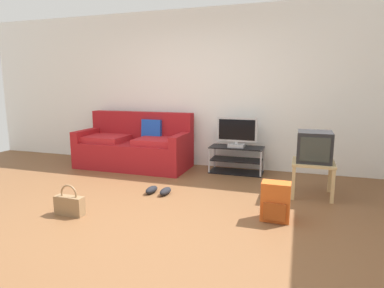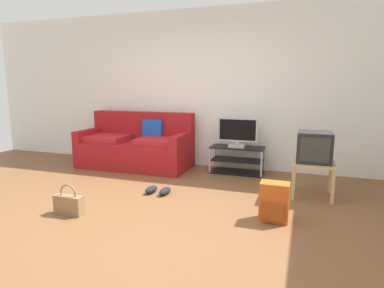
{
  "view_description": "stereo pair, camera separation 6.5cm",
  "coord_description": "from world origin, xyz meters",
  "px_view_note": "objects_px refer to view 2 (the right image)",
  "views": [
    {
      "loc": [
        1.59,
        -3.1,
        1.41
      ],
      "look_at": [
        0.18,
        1.17,
        0.61
      ],
      "focal_mm": 30.6,
      "sensor_mm": 36.0,
      "label": 1
    },
    {
      "loc": [
        1.65,
        -3.08,
        1.41
      ],
      "look_at": [
        0.18,
        1.17,
        0.61
      ],
      "focal_mm": 30.6,
      "sensor_mm": 36.0,
      "label": 2
    }
  ],
  "objects_px": {
    "flat_tv": "(238,133)",
    "side_table": "(313,167)",
    "tv_stand": "(237,160)",
    "handbag": "(69,204)",
    "crt_tv": "(314,147)",
    "backpack": "(274,202)",
    "couch": "(136,147)",
    "sneakers_pair": "(158,190)"
  },
  "relations": [
    {
      "from": "flat_tv",
      "to": "side_table",
      "type": "xyz_separation_m",
      "value": [
        1.14,
        -0.8,
        -0.29
      ]
    },
    {
      "from": "tv_stand",
      "to": "handbag",
      "type": "bearing_deg",
      "value": -121.1
    },
    {
      "from": "flat_tv",
      "to": "handbag",
      "type": "bearing_deg",
      "value": -121.34
    },
    {
      "from": "side_table",
      "to": "handbag",
      "type": "height_order",
      "value": "side_table"
    },
    {
      "from": "crt_tv",
      "to": "backpack",
      "type": "bearing_deg",
      "value": -111.87
    },
    {
      "from": "couch",
      "to": "tv_stand",
      "type": "distance_m",
      "value": 1.78
    },
    {
      "from": "tv_stand",
      "to": "sneakers_pair",
      "type": "bearing_deg",
      "value": -119.31
    },
    {
      "from": "backpack",
      "to": "couch",
      "type": "bearing_deg",
      "value": 141.83
    },
    {
      "from": "couch",
      "to": "sneakers_pair",
      "type": "xyz_separation_m",
      "value": [
        0.99,
        -1.23,
        -0.3
      ]
    },
    {
      "from": "couch",
      "to": "sneakers_pair",
      "type": "relative_size",
      "value": 5.84
    },
    {
      "from": "side_table",
      "to": "sneakers_pair",
      "type": "relative_size",
      "value": 1.56
    },
    {
      "from": "side_table",
      "to": "handbag",
      "type": "bearing_deg",
      "value": -149.22
    },
    {
      "from": "tv_stand",
      "to": "backpack",
      "type": "distance_m",
      "value": 1.94
    },
    {
      "from": "side_table",
      "to": "crt_tv",
      "type": "height_order",
      "value": "crt_tv"
    },
    {
      "from": "flat_tv",
      "to": "sneakers_pair",
      "type": "xyz_separation_m",
      "value": [
        -0.78,
        -1.36,
        -0.62
      ]
    },
    {
      "from": "crt_tv",
      "to": "sneakers_pair",
      "type": "relative_size",
      "value": 1.32
    },
    {
      "from": "tv_stand",
      "to": "crt_tv",
      "type": "xyz_separation_m",
      "value": [
        1.14,
        -0.81,
        0.43
      ]
    },
    {
      "from": "backpack",
      "to": "crt_tv",
      "type": "bearing_deg",
      "value": 62.86
    },
    {
      "from": "sneakers_pair",
      "to": "couch",
      "type": "bearing_deg",
      "value": 128.76
    },
    {
      "from": "tv_stand",
      "to": "flat_tv",
      "type": "bearing_deg",
      "value": -90.0
    },
    {
      "from": "side_table",
      "to": "crt_tv",
      "type": "xyz_separation_m",
      "value": [
        -0.0,
        0.02,
        0.27
      ]
    },
    {
      "from": "tv_stand",
      "to": "flat_tv",
      "type": "relative_size",
      "value": 1.34
    },
    {
      "from": "couch",
      "to": "flat_tv",
      "type": "xyz_separation_m",
      "value": [
        1.77,
        0.13,
        0.32
      ]
    },
    {
      "from": "side_table",
      "to": "backpack",
      "type": "xyz_separation_m",
      "value": [
        -0.39,
        -0.96,
        -0.18
      ]
    },
    {
      "from": "side_table",
      "to": "handbag",
      "type": "distance_m",
      "value": 2.99
    },
    {
      "from": "crt_tv",
      "to": "sneakers_pair",
      "type": "bearing_deg",
      "value": -163.28
    },
    {
      "from": "couch",
      "to": "sneakers_pair",
      "type": "bearing_deg",
      "value": -51.24
    },
    {
      "from": "couch",
      "to": "crt_tv",
      "type": "xyz_separation_m",
      "value": [
        2.91,
        -0.66,
        0.3
      ]
    },
    {
      "from": "couch",
      "to": "handbag",
      "type": "relative_size",
      "value": 5.57
    },
    {
      "from": "flat_tv",
      "to": "backpack",
      "type": "relative_size",
      "value": 1.54
    },
    {
      "from": "flat_tv",
      "to": "couch",
      "type": "bearing_deg",
      "value": -175.77
    },
    {
      "from": "flat_tv",
      "to": "handbag",
      "type": "relative_size",
      "value": 1.85
    },
    {
      "from": "couch",
      "to": "crt_tv",
      "type": "distance_m",
      "value": 3.0
    },
    {
      "from": "side_table",
      "to": "sneakers_pair",
      "type": "bearing_deg",
      "value": -163.72
    },
    {
      "from": "tv_stand",
      "to": "flat_tv",
      "type": "xyz_separation_m",
      "value": [
        0.0,
        -0.02,
        0.45
      ]
    },
    {
      "from": "tv_stand",
      "to": "handbag",
      "type": "relative_size",
      "value": 2.48
    },
    {
      "from": "flat_tv",
      "to": "sneakers_pair",
      "type": "height_order",
      "value": "flat_tv"
    },
    {
      "from": "side_table",
      "to": "handbag",
      "type": "xyz_separation_m",
      "value": [
        -2.56,
        -1.53,
        -0.26
      ]
    },
    {
      "from": "couch",
      "to": "sneakers_pair",
      "type": "distance_m",
      "value": 1.61
    },
    {
      "from": "crt_tv",
      "to": "handbag",
      "type": "height_order",
      "value": "crt_tv"
    },
    {
      "from": "flat_tv",
      "to": "sneakers_pair",
      "type": "bearing_deg",
      "value": -119.71
    },
    {
      "from": "couch",
      "to": "tv_stand",
      "type": "xyz_separation_m",
      "value": [
        1.77,
        0.15,
        -0.13
      ]
    }
  ]
}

